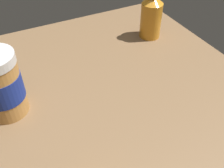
% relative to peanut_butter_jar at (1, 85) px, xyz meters
% --- Properties ---
extents(ground_plane, '(0.91, 0.78, 0.04)m').
position_rel_peanut_butter_jar_xyz_m(ground_plane, '(-0.11, -0.20, -0.09)').
color(ground_plane, brown).
extents(peanut_butter_jar, '(0.09, 0.09, 0.15)m').
position_rel_peanut_butter_jar_xyz_m(peanut_butter_jar, '(0.00, 0.00, 0.00)').
color(peanut_butter_jar, '#BF8442').
rests_on(peanut_butter_jar, ground_plane).
extents(honey_bottle, '(0.06, 0.06, 0.16)m').
position_rel_peanut_butter_jar_xyz_m(honey_bottle, '(0.13, -0.46, -0.00)').
color(honey_bottle, orange).
rests_on(honey_bottle, ground_plane).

